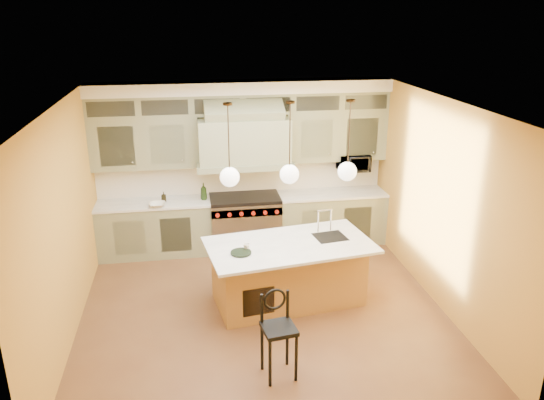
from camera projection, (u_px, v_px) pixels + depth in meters
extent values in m
plane|color=#57341E|center=(263.00, 311.00, 7.45)|extent=(5.00, 5.00, 0.00)
plane|color=white|center=(262.00, 104.00, 6.47)|extent=(5.00, 5.00, 0.00)
plane|color=#C08C34|center=(242.00, 163.00, 9.28)|extent=(5.00, 0.00, 5.00)
plane|color=#C08C34|center=(303.00, 317.00, 4.64)|extent=(5.00, 0.00, 5.00)
plane|color=#C08C34|center=(64.00, 227.00, 6.59)|extent=(0.00, 5.00, 5.00)
plane|color=#C08C34|center=(441.00, 204.00, 7.34)|extent=(0.00, 5.00, 5.00)
cube|color=gray|center=(155.00, 229.00, 9.09)|extent=(1.90, 0.65, 0.90)
cube|color=gray|center=(330.00, 218.00, 9.56)|extent=(1.90, 0.65, 0.90)
cube|color=white|center=(153.00, 203.00, 8.93)|extent=(1.90, 0.68, 0.04)
cube|color=white|center=(331.00, 193.00, 9.40)|extent=(1.90, 0.68, 0.04)
cube|color=white|center=(242.00, 176.00, 9.34)|extent=(5.00, 0.04, 0.56)
cube|color=gray|center=(144.00, 143.00, 8.72)|extent=(1.75, 0.35, 0.85)
cube|color=gray|center=(336.00, 136.00, 9.21)|extent=(1.75, 0.35, 0.85)
cube|color=gray|center=(244.00, 140.00, 8.79)|extent=(1.50, 0.70, 0.75)
cube|color=#757C5A|center=(244.00, 163.00, 8.93)|extent=(1.60, 0.76, 0.10)
cube|color=#333833|center=(242.00, 104.00, 8.76)|extent=(5.00, 0.35, 0.35)
cube|color=white|center=(242.00, 87.00, 8.65)|extent=(5.00, 0.47, 0.20)
cube|color=silver|center=(245.00, 224.00, 9.30)|extent=(1.20, 0.70, 0.90)
cube|color=black|center=(245.00, 198.00, 9.14)|extent=(1.20, 0.70, 0.06)
cube|color=silver|center=(247.00, 213.00, 8.89)|extent=(1.20, 0.06, 0.14)
cube|color=#A37739|center=(288.00, 273.00, 7.58)|extent=(2.16, 1.26, 0.88)
cube|color=white|center=(290.00, 245.00, 7.38)|extent=(2.44, 1.54, 0.04)
cube|color=black|center=(330.00, 238.00, 7.60)|extent=(0.49, 0.45, 0.05)
cylinder|color=black|center=(270.00, 363.00, 5.87)|extent=(0.04, 0.04, 0.60)
cylinder|color=black|center=(296.00, 358.00, 5.96)|extent=(0.04, 0.04, 0.60)
cylinder|color=black|center=(262.00, 347.00, 6.14)|extent=(0.04, 0.04, 0.60)
cylinder|color=black|center=(287.00, 343.00, 6.23)|extent=(0.04, 0.04, 0.60)
cube|color=black|center=(279.00, 329.00, 5.94)|extent=(0.41, 0.41, 0.05)
torus|color=black|center=(275.00, 299.00, 5.98)|extent=(0.27, 0.07, 0.27)
imported|color=black|center=(353.00, 162.00, 9.35)|extent=(0.54, 0.37, 0.30)
imported|color=#1B3113|center=(204.00, 191.00, 8.98)|extent=(0.11, 0.11, 0.29)
imported|color=black|center=(164.00, 197.00, 8.90)|extent=(0.08, 0.08, 0.17)
imported|color=white|center=(158.00, 205.00, 8.69)|extent=(0.27, 0.27, 0.07)
imported|color=white|center=(246.00, 247.00, 7.18)|extent=(0.11, 0.11, 0.09)
cylinder|color=#2D2319|center=(228.00, 104.00, 6.63)|extent=(0.12, 0.12, 0.03)
cylinder|color=#2D2319|center=(229.00, 139.00, 6.78)|extent=(0.02, 0.02, 0.93)
sphere|color=white|center=(230.00, 177.00, 6.96)|extent=(0.26, 0.26, 0.26)
cylinder|color=#2D2319|center=(290.00, 102.00, 6.75)|extent=(0.12, 0.12, 0.03)
cylinder|color=#2D2319|center=(290.00, 136.00, 6.90)|extent=(0.02, 0.02, 0.93)
sphere|color=white|center=(289.00, 174.00, 7.08)|extent=(0.26, 0.26, 0.26)
cylinder|color=#2D2319|center=(351.00, 101.00, 6.87)|extent=(0.12, 0.12, 0.03)
cylinder|color=#2D2319|center=(349.00, 134.00, 7.02)|extent=(0.02, 0.02, 0.93)
sphere|color=white|center=(347.00, 171.00, 7.20)|extent=(0.26, 0.26, 0.26)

